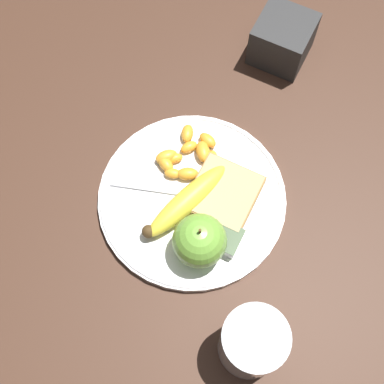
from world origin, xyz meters
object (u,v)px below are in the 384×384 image
juice_glass (252,343)px  banana (184,200)px  plate (192,198)px  apple (199,241)px  condiment_caddy (283,39)px  fork (186,192)px  jam_packet (228,240)px  bread_slice (224,194)px

juice_glass → banana: (-0.14, -0.16, -0.02)m
plate → apple: apple is taller
apple → banana: apple is taller
plate → apple: size_ratio=3.30×
apple → condiment_caddy: (-0.36, -0.03, -0.01)m
fork → jam_packet: size_ratio=4.49×
plate → condiment_caddy: (-0.30, 0.01, 0.03)m
jam_packet → condiment_caddy: condiment_caddy is taller
bread_slice → plate: bearing=-63.3°
fork → condiment_caddy: condiment_caddy is taller
banana → condiment_caddy: (-0.31, 0.02, 0.01)m
plate → banana: bearing=-21.3°
plate → juice_glass: (0.15, 0.16, 0.04)m
plate → fork: bearing=-101.8°
bread_slice → juice_glass: bearing=34.4°
apple → banana: 0.07m
bread_slice → fork: (0.02, -0.05, -0.01)m
banana → bread_slice: (-0.04, 0.05, -0.01)m
banana → juice_glass: bearing=49.9°
juice_glass → bread_slice: 0.21m
apple → juice_glass: bearing=52.5°
jam_packet → apple: bearing=-50.7°
banana → fork: 0.02m
jam_packet → juice_glass: bearing=36.2°
plate → bread_slice: size_ratio=2.85×
apple → fork: 0.09m
fork → jam_packet: (0.04, 0.09, 0.01)m
plate → jam_packet: (0.04, 0.07, 0.01)m
apple → fork: (-0.07, -0.05, -0.03)m
fork → jam_packet: bearing=-43.3°
bread_slice → jam_packet: same height
banana → jam_packet: size_ratio=3.75×
bread_slice → jam_packet: bearing=30.6°
fork → bread_slice: bearing=1.5°
fork → plate: bearing=-29.7°
juice_glass → jam_packet: bearing=-143.8°
juice_glass → banana: 0.22m
juice_glass → bread_slice: size_ratio=1.07×
bread_slice → condiment_caddy: bearing=-174.3°
juice_glass → fork: 0.23m
apple → jam_packet: size_ratio=2.01×
banana → condiment_caddy: bearing=176.7°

